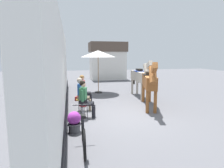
{
  "coord_description": "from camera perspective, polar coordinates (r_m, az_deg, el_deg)",
  "views": [
    {
      "loc": [
        -2.2,
        -7.14,
        2.3
      ],
      "look_at": [
        -0.4,
        1.2,
        1.05
      ],
      "focal_mm": 31.73,
      "sensor_mm": 36.0,
      "label": 1
    }
  ],
  "objects": [
    {
      "name": "seated_visitor_near",
      "position": [
        7.35,
        -7.8,
        -3.71
      ],
      "size": [
        0.61,
        0.48,
        1.39
      ],
      "color": "red",
      "rests_on": "ground_plane"
    },
    {
      "name": "flower_planter_near",
      "position": [
        6.12,
        -10.84,
        -10.57
      ],
      "size": [
        0.43,
        0.43,
        0.64
      ],
      "color": "#4C4C51",
      "rests_on": "ground_plane"
    },
    {
      "name": "leaning_bicycle",
      "position": [
        5.03,
        -8.27,
        -13.97
      ],
      "size": [
        0.5,
        1.76,
        1.02
      ],
      "color": "black",
      "rests_on": "ground_plane"
    },
    {
      "name": "satchel_bag",
      "position": [
        10.33,
        -10.09,
        -4.09
      ],
      "size": [
        0.22,
        0.3,
        0.2
      ],
      "primitive_type": "cube",
      "rotation": [
        0.0,
        0.0,
        4.3
      ],
      "color": "maroon",
      "rests_on": "ground_plane"
    },
    {
      "name": "cafe_parasol",
      "position": [
        12.02,
        -4.04,
        8.61
      ],
      "size": [
        2.1,
        2.1,
        2.58
      ],
      "color": "black",
      "rests_on": "ground_plane"
    },
    {
      "name": "distant_cottage",
      "position": [
        19.16,
        -1.35,
        6.83
      ],
      "size": [
        3.4,
        2.6,
        3.5
      ],
      "color": "silver",
      "rests_on": "ground_plane"
    },
    {
      "name": "saddled_horse_near",
      "position": [
        8.74,
        10.73,
        0.69
      ],
      "size": [
        1.12,
        2.91,
        2.06
      ],
      "color": "brown",
      "rests_on": "ground_plane"
    },
    {
      "name": "seated_visitor_middle",
      "position": [
        8.27,
        -8.67,
        -2.38
      ],
      "size": [
        0.61,
        0.49,
        1.39
      ],
      "color": "gold",
      "rests_on": "ground_plane"
    },
    {
      "name": "seated_visitor_far",
      "position": [
        9.31,
        -8.11,
        -1.17
      ],
      "size": [
        0.61,
        0.49,
        1.39
      ],
      "color": "red",
      "rests_on": "ground_plane"
    },
    {
      "name": "saddled_horse_far",
      "position": [
        10.73,
        8.17,
        2.14
      ],
      "size": [
        0.57,
        3.0,
        2.06
      ],
      "color": "#B2A899",
      "rests_on": "ground_plane"
    },
    {
      "name": "pub_facade_wall",
      "position": [
        8.68,
        -14.45,
        3.03
      ],
      "size": [
        0.34,
        14.0,
        3.4
      ],
      "color": "white",
      "rests_on": "ground_plane"
    },
    {
      "name": "ground_plane",
      "position": [
        10.63,
        0.06,
        -4.16
      ],
      "size": [
        40.0,
        40.0,
        0.0
      ],
      "primitive_type": "plane",
      "color": "#56565B"
    }
  ]
}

